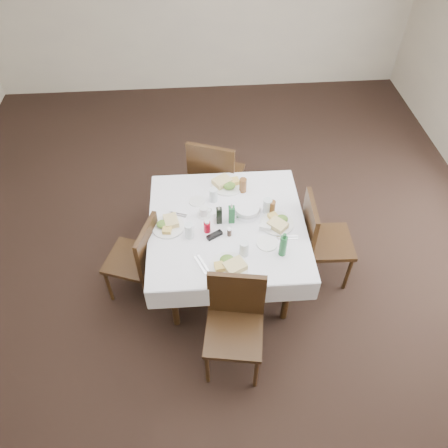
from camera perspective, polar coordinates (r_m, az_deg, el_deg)
name	(u,v)px	position (r m, az deg, el deg)	size (l,w,h in m)	color
ground_plane	(217,264)	(4.42, -0.95, -5.20)	(7.00, 7.00, 0.00)	black
room_shell	(214,117)	(3.25, -1.32, 13.77)	(6.04, 7.04, 2.80)	beige
dining_table	(227,229)	(3.79, 0.39, -0.72)	(1.36, 1.36, 0.76)	black
chair_north	(215,175)	(4.49, -1.23, 6.47)	(0.62, 0.62, 1.01)	black
chair_south	(235,318)	(3.44, 1.44, -12.17)	(0.51, 0.51, 0.93)	black
chair_east	(319,236)	(4.03, 12.29, -1.59)	(0.46, 0.46, 0.94)	black
chair_west	(139,256)	(3.90, -11.00, -4.13)	(0.54, 0.54, 0.89)	black
meal_north	(227,184)	(4.06, 0.36, 5.30)	(0.31, 0.31, 0.07)	white
meal_south	(229,266)	(3.40, 0.71, -5.46)	(0.31, 0.31, 0.07)	white
meal_east	(278,222)	(3.74, 7.02, 0.21)	(0.29, 0.29, 0.06)	white
meal_west	(168,225)	(3.72, -7.33, -0.09)	(0.28, 0.28, 0.06)	white
side_plate_a	(197,201)	(3.93, -3.56, 2.98)	(0.14, 0.14, 0.01)	white
side_plate_b	(267,243)	(3.59, 5.63, -2.51)	(0.18, 0.18, 0.01)	white
water_n	(213,195)	(3.89, -1.39, 3.78)	(0.07, 0.07, 0.13)	silver
water_s	(244,249)	(3.46, 2.63, -3.23)	(0.07, 0.07, 0.14)	silver
water_e	(267,206)	(3.80, 5.69, 2.37)	(0.08, 0.08, 0.14)	silver
water_w	(189,231)	(3.60, -4.58, -0.87)	(0.07, 0.07, 0.14)	silver
iced_tea_a	(243,185)	(3.98, 2.49, 5.08)	(0.07, 0.07, 0.14)	brown
iced_tea_b	(272,207)	(3.80, 6.24, 2.20)	(0.06, 0.06, 0.13)	brown
bread_basket	(247,210)	(3.80, 3.03, 1.80)	(0.24, 0.24, 0.08)	silver
oil_cruet_dark	(219,215)	(3.68, -0.65, 1.19)	(0.05, 0.05, 0.20)	black
oil_cruet_green	(232,214)	(3.69, 0.99, 1.34)	(0.05, 0.05, 0.21)	#1C622E
ketchup_bottle	(207,226)	(3.63, -2.23, -0.32)	(0.06, 0.06, 0.12)	#B7041A
salt_shaker	(216,219)	(3.71, -1.10, 0.65)	(0.04, 0.04, 0.09)	white
pepper_shaker	(229,232)	(3.61, 0.70, -1.03)	(0.04, 0.04, 0.08)	#3B2A20
coffee_mug	(204,212)	(3.78, -2.63, 1.60)	(0.13, 0.12, 0.09)	white
sunglasses	(215,235)	(3.62, -1.24, -1.47)	(0.14, 0.11, 0.03)	black
green_bottle	(283,245)	(3.47, 7.73, -2.79)	(0.06, 0.06, 0.23)	#1C622E
sugar_caddy	(265,227)	(3.68, 5.43, -0.43)	(0.11, 0.08, 0.05)	white
cutlery_n	(238,184)	(4.10, 1.87, 5.31)	(0.12, 0.20, 0.01)	silver
cutlery_s	(202,265)	(3.44, -2.90, -5.31)	(0.13, 0.20, 0.01)	silver
cutlery_e	(287,238)	(3.66, 8.22, -1.77)	(0.19, 0.05, 0.01)	silver
cutlery_w	(178,215)	(3.82, -6.06, 1.22)	(0.16, 0.09, 0.01)	silver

